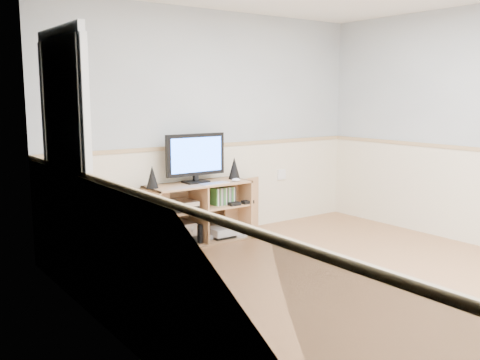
% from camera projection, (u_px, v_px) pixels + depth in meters
% --- Properties ---
extents(room, '(4.04, 4.54, 2.54)m').
position_uv_depth(room, '(353.00, 141.00, 4.25)').
color(room, '#B3794F').
rests_on(room, ground).
extents(media_cabinet, '(1.78, 0.43, 0.65)m').
position_uv_depth(media_cabinet, '(196.00, 212.00, 5.77)').
color(media_cabinet, tan).
rests_on(media_cabinet, floor).
extents(monitor, '(0.70, 0.18, 0.53)m').
position_uv_depth(monitor, '(196.00, 156.00, 5.67)').
color(monitor, black).
rests_on(monitor, media_cabinet).
extents(speaker_left, '(0.12, 0.12, 0.23)m').
position_uv_depth(speaker_left, '(152.00, 177.00, 5.37)').
color(speaker_left, black).
rests_on(speaker_left, media_cabinet).
extents(speaker_right, '(0.13, 0.13, 0.24)m').
position_uv_depth(speaker_right, '(234.00, 168.00, 5.96)').
color(speaker_right, black).
rests_on(speaker_right, media_cabinet).
extents(keyboard, '(0.33, 0.15, 0.01)m').
position_uv_depth(keyboard, '(214.00, 183.00, 5.63)').
color(keyboard, white).
rests_on(keyboard, media_cabinet).
extents(mouse, '(0.11, 0.09, 0.04)m').
position_uv_depth(mouse, '(236.00, 180.00, 5.79)').
color(mouse, white).
rests_on(mouse, media_cabinet).
extents(av_components, '(0.51, 0.31, 0.47)m').
position_uv_depth(av_components, '(174.00, 227.00, 5.57)').
color(av_components, black).
rests_on(av_components, media_cabinet).
extents(game_consoles, '(0.45, 0.30, 0.11)m').
position_uv_depth(game_consoles, '(222.00, 232.00, 5.93)').
color(game_consoles, white).
rests_on(game_consoles, media_cabinet).
extents(game_cases, '(0.26, 0.13, 0.19)m').
position_uv_depth(game_cases, '(223.00, 196.00, 5.87)').
color(game_cases, '#3F8C3F').
rests_on(game_cases, media_cabinet).
extents(wall_outlet, '(0.12, 0.03, 0.12)m').
position_uv_depth(wall_outlet, '(281.00, 175.00, 6.65)').
color(wall_outlet, white).
rests_on(wall_outlet, wall_back).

